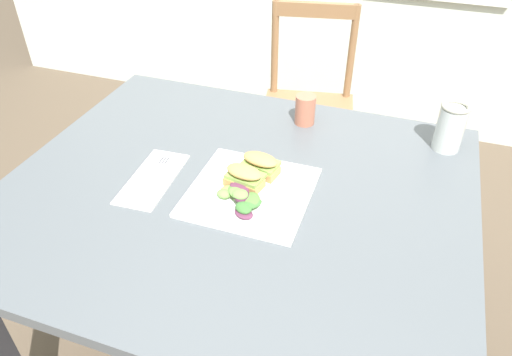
% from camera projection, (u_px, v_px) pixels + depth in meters
% --- Properties ---
extents(dining_table, '(1.18, 1.00, 0.74)m').
position_uv_depth(dining_table, '(237.00, 223.00, 1.29)').
color(dining_table, '#51565B').
rests_on(dining_table, ground).
extents(chair_wooden_far, '(0.47, 0.47, 0.87)m').
position_uv_depth(chair_wooden_far, '(308.00, 108.00, 2.14)').
color(chair_wooden_far, '#8E6642').
rests_on(chair_wooden_far, ground).
extents(plate_lunch, '(0.30, 0.30, 0.01)m').
position_uv_depth(plate_lunch, '(251.00, 192.00, 1.20)').
color(plate_lunch, white).
rests_on(plate_lunch, dining_table).
extents(sandwich_half_front, '(0.10, 0.08, 0.06)m').
position_uv_depth(sandwich_half_front, '(244.00, 176.00, 1.19)').
color(sandwich_half_front, tan).
rests_on(sandwich_half_front, plate_lunch).
extents(sandwich_half_back, '(0.10, 0.08, 0.06)m').
position_uv_depth(sandwich_half_back, '(259.00, 164.00, 1.24)').
color(sandwich_half_back, tan).
rests_on(sandwich_half_back, plate_lunch).
extents(salad_mixed_greens, '(0.13, 0.16, 0.04)m').
position_uv_depth(salad_mixed_greens, '(240.00, 195.00, 1.15)').
color(salad_mixed_greens, '#602D47').
rests_on(salad_mixed_greens, plate_lunch).
extents(napkin_folded, '(0.12, 0.25, 0.00)m').
position_uv_depth(napkin_folded, '(153.00, 178.00, 1.25)').
color(napkin_folded, silver).
rests_on(napkin_folded, dining_table).
extents(fork_on_napkin, '(0.04, 0.19, 0.00)m').
position_uv_depth(fork_on_napkin, '(155.00, 173.00, 1.26)').
color(fork_on_napkin, silver).
rests_on(fork_on_napkin, napkin_folded).
extents(mason_jar_iced_tea, '(0.08, 0.08, 0.14)m').
position_uv_depth(mason_jar_iced_tea, '(450.00, 129.00, 1.32)').
color(mason_jar_iced_tea, '#995623').
rests_on(mason_jar_iced_tea, dining_table).
extents(cup_extra_side, '(0.06, 0.06, 0.09)m').
position_uv_depth(cup_extra_side, '(305.00, 110.00, 1.45)').
color(cup_extra_side, '#B2664C').
rests_on(cup_extra_side, dining_table).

